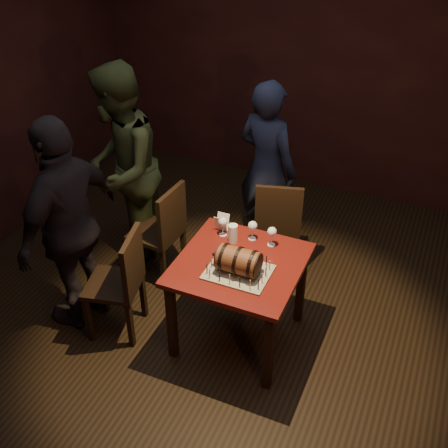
% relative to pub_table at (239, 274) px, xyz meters
% --- Properties ---
extents(room_shell, '(5.04, 5.04, 2.80)m').
position_rel_pub_table_xyz_m(room_shell, '(-0.15, 0.09, 0.76)').
color(room_shell, black).
rests_on(room_shell, ground).
extents(pub_table, '(0.90, 0.90, 0.75)m').
position_rel_pub_table_xyz_m(pub_table, '(0.00, 0.00, 0.00)').
color(pub_table, '#460D0B').
rests_on(pub_table, ground).
extents(cake_board, '(0.45, 0.35, 0.01)m').
position_rel_pub_table_xyz_m(cake_board, '(0.04, -0.11, 0.12)').
color(cake_board, gray).
rests_on(cake_board, pub_table).
extents(barrel_cake, '(0.35, 0.21, 0.21)m').
position_rel_pub_table_xyz_m(barrel_cake, '(0.04, -0.11, 0.22)').
color(barrel_cake, brown).
rests_on(barrel_cake, cake_board).
extents(birthday_candles, '(0.40, 0.30, 0.09)m').
position_rel_pub_table_xyz_m(birthday_candles, '(0.04, -0.11, 0.16)').
color(birthday_candles, '#F3D891').
rests_on(birthday_candles, cake_board).
extents(wine_glass_left, '(0.07, 0.07, 0.16)m').
position_rel_pub_table_xyz_m(wine_glass_left, '(-0.25, 0.27, 0.23)').
color(wine_glass_left, silver).
rests_on(wine_glass_left, pub_table).
extents(wine_glass_mid, '(0.07, 0.07, 0.16)m').
position_rel_pub_table_xyz_m(wine_glass_mid, '(-0.02, 0.31, 0.23)').
color(wine_glass_mid, silver).
rests_on(wine_glass_mid, pub_table).
extents(wine_glass_right, '(0.07, 0.07, 0.16)m').
position_rel_pub_table_xyz_m(wine_glass_right, '(0.14, 0.29, 0.23)').
color(wine_glass_right, silver).
rests_on(wine_glass_right, pub_table).
extents(pint_of_ale, '(0.07, 0.07, 0.15)m').
position_rel_pub_table_xyz_m(pint_of_ale, '(-0.15, 0.22, 0.18)').
color(pint_of_ale, silver).
rests_on(pint_of_ale, pub_table).
extents(menu_card, '(0.10, 0.05, 0.13)m').
position_rel_pub_table_xyz_m(menu_card, '(-0.29, 0.33, 0.17)').
color(menu_card, white).
rests_on(menu_card, pub_table).
extents(chair_back, '(0.49, 0.49, 0.93)m').
position_rel_pub_table_xyz_m(chair_back, '(-0.02, 0.94, -0.12)').
color(chair_back, black).
rests_on(chair_back, ground).
extents(chair_left_rear, '(0.43, 0.43, 0.93)m').
position_rel_pub_table_xyz_m(chair_left_rear, '(-0.89, 0.44, -0.12)').
color(chair_left_rear, black).
rests_on(chair_left_rear, ground).
extents(chair_left_front, '(0.48, 0.48, 0.93)m').
position_rel_pub_table_xyz_m(chair_left_front, '(-0.85, -0.28, -0.12)').
color(chair_left_front, black).
rests_on(chair_left_front, ground).
extents(person_back, '(0.69, 0.55, 1.66)m').
position_rel_pub_table_xyz_m(person_back, '(-0.26, 1.29, 0.19)').
color(person_back, '#1B2037').
rests_on(person_back, ground).
extents(person_left_rear, '(0.96, 1.08, 1.86)m').
position_rel_pub_table_xyz_m(person_left_rear, '(-1.36, 0.59, 0.29)').
color(person_left_rear, '#394321').
rests_on(person_left_rear, ground).
extents(person_left_front, '(0.50, 1.07, 1.78)m').
position_rel_pub_table_xyz_m(person_left_front, '(-1.28, -0.26, 0.25)').
color(person_left_front, black).
rests_on(person_left_front, ground).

